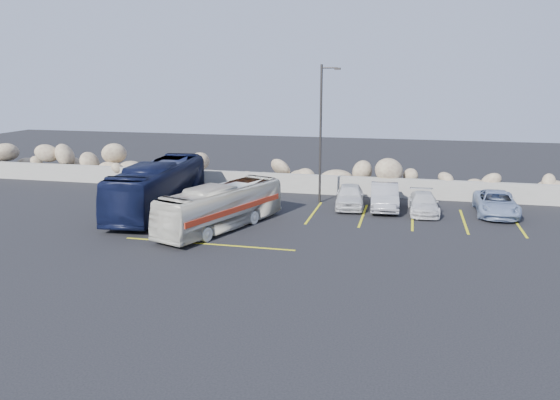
% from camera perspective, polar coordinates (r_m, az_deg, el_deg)
% --- Properties ---
extents(ground, '(90.00, 90.00, 0.00)m').
position_cam_1_polar(ground, '(24.20, -5.48, -4.91)').
color(ground, black).
rests_on(ground, ground).
extents(seawall, '(60.00, 0.40, 1.20)m').
position_cam_1_polar(seawall, '(35.27, 0.82, 1.79)').
color(seawall, gray).
rests_on(seawall, ground).
extents(riprap_pile, '(54.00, 2.80, 2.60)m').
position_cam_1_polar(riprap_pile, '(36.30, 1.24, 3.23)').
color(riprap_pile, '#8F775E').
rests_on(riprap_pile, ground).
extents(parking_lines, '(18.16, 9.36, 0.01)m').
position_cam_1_polar(parking_lines, '(28.46, 7.10, -2.23)').
color(parking_lines, gold).
rests_on(parking_lines, ground).
extents(lamppost, '(1.14, 0.18, 8.00)m').
position_cam_1_polar(lamppost, '(31.83, 4.37, 7.28)').
color(lamppost, '#2B2826').
rests_on(lamppost, ground).
extents(vintage_bus, '(4.44, 8.07, 2.20)m').
position_cam_1_polar(vintage_bus, '(26.82, -6.15, -0.72)').
color(vintage_bus, beige).
rests_on(vintage_bus, ground).
extents(tour_coach, '(3.11, 10.07, 2.76)m').
position_cam_1_polar(tour_coach, '(30.79, -12.61, 1.34)').
color(tour_coach, black).
rests_on(tour_coach, ground).
extents(car_a, '(1.94, 4.04, 1.33)m').
position_cam_1_polar(car_a, '(31.39, 7.30, 0.43)').
color(car_a, silver).
rests_on(car_a, ground).
extents(car_b, '(1.81, 4.41, 1.42)m').
position_cam_1_polar(car_b, '(31.34, 10.85, 0.36)').
color(car_b, '#9E9DA2').
rests_on(car_b, ground).
extents(car_c, '(1.76, 3.87, 1.10)m').
position_cam_1_polar(car_c, '(30.87, 14.75, -0.33)').
color(car_c, silver).
rests_on(car_c, ground).
extents(car_d, '(2.13, 4.55, 1.26)m').
position_cam_1_polar(car_d, '(31.73, 21.65, -0.32)').
color(car_d, '#7E91B3').
rests_on(car_d, ground).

